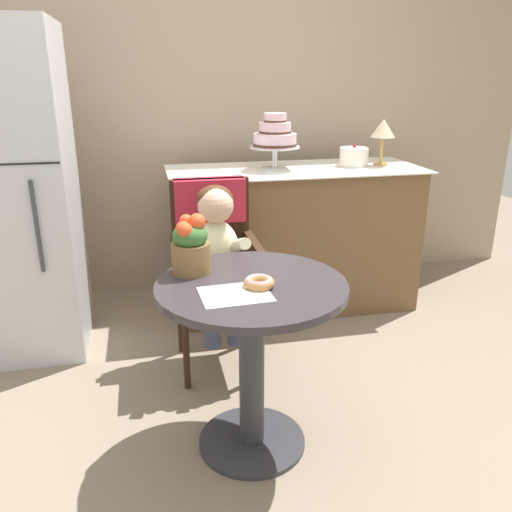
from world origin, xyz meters
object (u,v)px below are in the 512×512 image
tiered_cake_stand (275,136)px  refrigerator (9,196)px  table_lamp (383,130)px  donut_front (259,282)px  cafe_table (252,334)px  wicker_chair (213,244)px  seated_child (217,246)px  flower_vase (190,244)px  round_layer_cake (354,157)px

tiered_cake_stand → refrigerator: (-1.47, -0.20, -0.25)m
table_lamp → refrigerator: bearing=-174.8°
donut_front → cafe_table: bearing=109.9°
wicker_chair → tiered_cake_stand: 0.86m
cafe_table → seated_child: seated_child is taller
wicker_chair → donut_front: bearing=-90.0°
wicker_chair → tiered_cake_stand: size_ratio=2.88×
flower_vase → cafe_table: bearing=-37.3°
cafe_table → wicker_chair: (-0.04, 0.74, 0.13)m
wicker_chair → table_lamp: 1.36m
tiered_cake_stand → round_layer_cake: 0.53m
flower_vase → donut_front: bearing=-42.6°
seated_child → table_lamp: bearing=31.9°
table_lamp → flower_vase: bearing=-139.0°
flower_vase → refrigerator: 1.27m
refrigerator → table_lamp: bearing=5.2°
refrigerator → cafe_table: bearing=-46.3°
wicker_chair → flower_vase: (-0.16, -0.58, 0.19)m
wicker_chair → flower_vase: bearing=-110.1°
wicker_chair → cafe_table: bearing=-91.1°
table_lamp → refrigerator: refrigerator is taller
donut_front → tiered_cake_stand: bearing=73.6°
refrigerator → tiered_cake_stand: bearing=7.8°
donut_front → round_layer_cake: 1.66m
donut_front → refrigerator: 1.57m
wicker_chair → flower_vase: flower_vase is taller
refrigerator → flower_vase: bearing=-48.2°
wicker_chair → donut_front: wicker_chair is taller
cafe_table → round_layer_cake: bearing=54.8°
donut_front → refrigerator: bearing=132.9°
seated_child → donut_front: 0.64m
cafe_table → flower_vase: flower_vase is taller
round_layer_cake → table_lamp: table_lamp is taller
wicker_chair → table_lamp: size_ratio=3.35×
donut_front → table_lamp: table_lamp is taller
flower_vase → seated_child: bearing=69.1°
cafe_table → donut_front: 0.24m
wicker_chair → refrigerator: 1.09m
tiered_cake_stand → round_layer_cake: size_ratio=1.86×
round_layer_cake → refrigerator: (-1.98, -0.22, -0.11)m
cafe_table → wicker_chair: bearing=93.4°
refrigerator → round_layer_cake: bearing=6.4°
seated_child → donut_front: (0.06, -0.63, 0.06)m
table_lamp → tiered_cake_stand: bearing=179.5°
cafe_table → donut_front: donut_front is taller
wicker_chair → table_lamp: (1.15, 0.56, 0.48)m
cafe_table → seated_child: (-0.04, 0.58, 0.17)m
round_layer_cake → refrigerator: size_ratio=0.10×
seated_child → refrigerator: 1.15m
tiered_cake_stand → refrigerator: bearing=-172.2°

